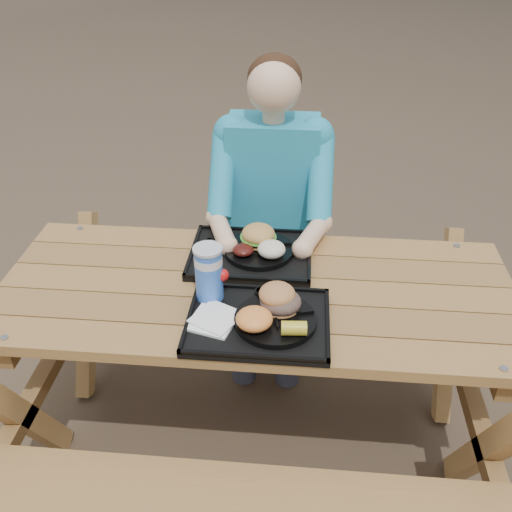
{
  "coord_description": "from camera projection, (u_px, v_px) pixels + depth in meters",
  "views": [
    {
      "loc": [
        0.14,
        -1.59,
        1.92
      ],
      "look_at": [
        0.0,
        0.0,
        0.88
      ],
      "focal_mm": 40.0,
      "sensor_mm": 36.0,
      "label": 1
    }
  ],
  "objects": [
    {
      "name": "baked_beans",
      "position": [
        243.0,
        250.0,
        2.08
      ],
      "size": [
        0.08,
        0.08,
        0.04
      ],
      "primitive_type": "ellipsoid",
      "color": "#45120D",
      "rests_on": "plate_far"
    },
    {
      "name": "tray_far",
      "position": [
        251.0,
        256.0,
        2.13
      ],
      "size": [
        0.45,
        0.35,
        0.02
      ],
      "primitive_type": "cube",
      "color": "black",
      "rests_on": "picnic_table"
    },
    {
      "name": "sandwich",
      "position": [
        281.0,
        292.0,
        1.78
      ],
      "size": [
        0.12,
        0.12,
        0.13
      ],
      "primitive_type": null,
      "color": "#C27C44",
      "rests_on": "plate_near"
    },
    {
      "name": "plate_far",
      "position": [
        259.0,
        250.0,
        2.13
      ],
      "size": [
        0.26,
        0.26,
        0.02
      ],
      "primitive_type": "cylinder",
      "color": "black",
      "rests_on": "tray_far"
    },
    {
      "name": "corn_cob",
      "position": [
        294.0,
        328.0,
        1.7
      ],
      "size": [
        0.08,
        0.08,
        0.04
      ],
      "primitive_type": null,
      "rotation": [
        0.0,
        0.0,
        0.07
      ],
      "color": "gold",
      "rests_on": "plate_near"
    },
    {
      "name": "ground",
      "position": [
        256.0,
        431.0,
        2.39
      ],
      "size": [
        60.0,
        60.0,
        0.0
      ],
      "primitive_type": "plane",
      "color": "#999999",
      "rests_on": "ground"
    },
    {
      "name": "diner",
      "position": [
        272.0,
        227.0,
        2.55
      ],
      "size": [
        0.48,
        0.84,
        1.28
      ],
      "primitive_type": null,
      "color": "teal",
      "rests_on": "ground"
    },
    {
      "name": "mac_cheese",
      "position": [
        254.0,
        319.0,
        1.73
      ],
      "size": [
        0.11,
        0.11,
        0.06
      ],
      "primitive_type": "ellipsoid",
      "color": "#FF9B43",
      "rests_on": "plate_near"
    },
    {
      "name": "condiment_bbq",
      "position": [
        262.0,
        294.0,
        1.89
      ],
      "size": [
        0.05,
        0.05,
        0.03
      ],
      "primitive_type": "cylinder",
      "color": "#340507",
      "rests_on": "tray_near"
    },
    {
      "name": "condiment_mustard",
      "position": [
        282.0,
        296.0,
        1.88
      ],
      "size": [
        0.05,
        0.05,
        0.03
      ],
      "primitive_type": "cylinder",
      "color": "yellow",
      "rests_on": "tray_near"
    },
    {
      "name": "tray_near",
      "position": [
        258.0,
        323.0,
        1.81
      ],
      "size": [
        0.45,
        0.35,
        0.02
      ],
      "primitive_type": "cube",
      "color": "black",
      "rests_on": "picnic_table"
    },
    {
      "name": "burger",
      "position": [
        258.0,
        230.0,
        2.12
      ],
      "size": [
        0.13,
        0.13,
        0.11
      ],
      "primitive_type": null,
      "color": "#C89046",
      "rests_on": "plate_far"
    },
    {
      "name": "plate_near",
      "position": [
        275.0,
        320.0,
        1.79
      ],
      "size": [
        0.26,
        0.26,
        0.02
      ],
      "primitive_type": "cylinder",
      "color": "black",
      "rests_on": "tray_near"
    },
    {
      "name": "napkin_stack",
      "position": [
        213.0,
        320.0,
        1.79
      ],
      "size": [
        0.17,
        0.17,
        0.02
      ],
      "primitive_type": "cube",
      "rotation": [
        0.0,
        0.0,
        -0.27
      ],
      "color": "white",
      "rests_on": "tray_near"
    },
    {
      "name": "cutlery_far",
      "position": [
        209.0,
        249.0,
        2.15
      ],
      "size": [
        0.04,
        0.17,
        0.01
      ],
      "primitive_type": "cube",
      "rotation": [
        0.0,
        0.0,
        0.04
      ],
      "color": "black",
      "rests_on": "tray_far"
    },
    {
      "name": "soda_cup",
      "position": [
        209.0,
        274.0,
        1.85
      ],
      "size": [
        0.09,
        0.09,
        0.18
      ],
      "primitive_type": "cylinder",
      "color": "blue",
      "rests_on": "tray_near"
    },
    {
      "name": "potato_salad",
      "position": [
        271.0,
        249.0,
        2.06
      ],
      "size": [
        0.1,
        0.1,
        0.06
      ],
      "primitive_type": "ellipsoid",
      "color": "white",
      "rests_on": "plate_far"
    },
    {
      "name": "picnic_table",
      "position": [
        256.0,
        366.0,
        2.19
      ],
      "size": [
        1.8,
        1.49,
        0.75
      ],
      "primitive_type": null,
      "color": "#999999",
      "rests_on": "ground"
    }
  ]
}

